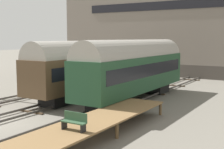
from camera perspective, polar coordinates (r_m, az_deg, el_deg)
track_right at (r=18.95m, az=-11.48°, el=-9.97°), size 2.60×60.00×0.26m
train_car_brown at (r=29.80m, az=-3.79°, el=1.81°), size 3.04×15.70×5.29m
train_car_green at (r=27.33m, az=4.13°, el=1.48°), size 3.05×15.28×5.39m
station_platform at (r=18.01m, az=-2.54°, el=-8.27°), size 2.78×12.72×0.96m
bench at (r=15.76m, az=-6.89°, el=-8.39°), size 1.40×0.40×0.91m
warehouse_building at (r=51.44m, az=12.12°, el=10.60°), size 35.16×12.86×18.32m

